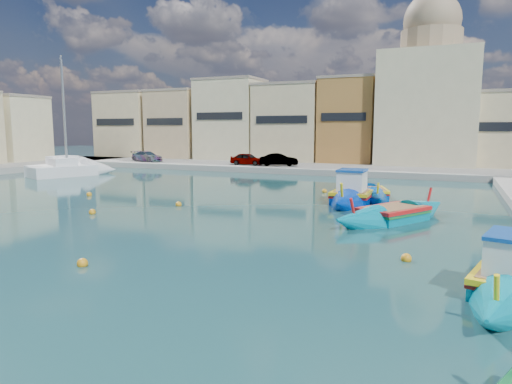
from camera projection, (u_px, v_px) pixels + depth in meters
The scene contains 11 objects.
ground at pixel (109, 239), 18.76m from camera, with size 160.00×160.00×0.00m, color #13373B.
north_quay at pixel (319, 169), 47.82m from camera, with size 80.00×8.00×0.60m, color gray.
north_townhouses at pixel (395, 124), 51.25m from camera, with size 83.20×7.87×10.19m.
church_block at pixel (428, 93), 50.06m from camera, with size 10.00×10.00×19.10m.
parked_cars at pixel (216, 158), 50.82m from camera, with size 21.18×2.53×1.31m.
luzzu_blue_cabin at pixel (353, 196), 28.02m from camera, with size 2.29×8.94×3.16m.
luzzu_cyan_mid at pixel (393, 216), 22.40m from camera, with size 5.92×8.19×2.47m.
luzzu_green at pixel (371, 194), 29.74m from camera, with size 3.91×7.37×2.26m.
yacht_north at pixel (80, 168), 46.33m from camera, with size 3.53×9.48×12.37m.
yacht_midnorth at pixel (82, 171), 44.26m from camera, with size 5.34×8.56×11.67m.
mooring_buoys at pixel (192, 213), 24.14m from camera, with size 21.50×20.61×0.36m.
Camera 1 is at (12.80, -14.42, 4.49)m, focal length 32.00 mm.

